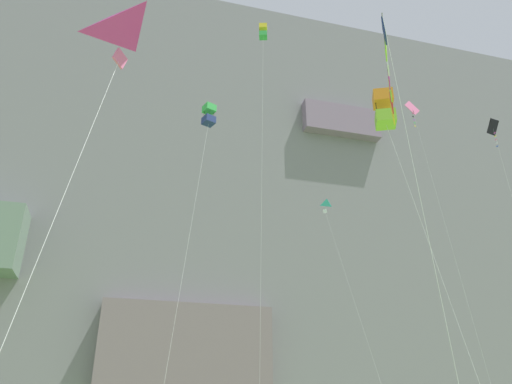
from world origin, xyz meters
The scene contains 9 objects.
cliff_face centered at (-0.03, 64.04, 29.30)m, with size 180.00×28.27×58.73m.
kite_box_mid_left centered at (2.45, 30.11, 32.72)m, with size 1.47×2.41×33.63m.
kite_diamond_mid_right centered at (22.31, 38.36, 32.76)m, with size 2.02×5.04×35.19m.
kite_delta_low_center centered at (-7.25, 10.82, 11.46)m, with size 2.77×5.51×11.81m.
kite_box_far_right centered at (-2.98, 23.34, 18.71)m, with size 2.57×3.74×19.47m.
kite_box_far_left centered at (5.04, 16.88, 16.28)m, with size 1.37×4.13×17.27m.
kite_banner_front_field centered at (0.67, 9.44, 11.56)m, with size 2.69×4.26×12.10m.
kite_delta_upper_mid centered at (11.03, 39.69, 20.30)m, with size 3.87×6.42×20.97m.
kite_diamond_low_right centered at (24.65, 30.22, 25.55)m, with size 3.15×4.76×27.84m.
Camera 1 is at (-6.68, -1.66, 1.69)m, focal length 34.71 mm.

